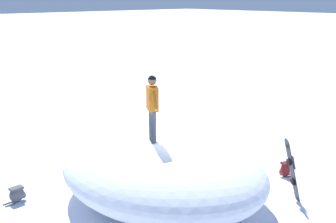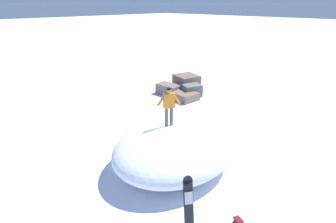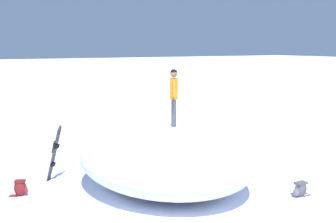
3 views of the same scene
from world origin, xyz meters
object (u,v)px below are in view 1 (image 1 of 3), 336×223
at_px(backpack_far, 285,169).
at_px(snowboard_primary_upright, 291,168).
at_px(backpack_near, 17,194).
at_px(snowboarder_standing, 152,103).

bearing_deg(backpack_far, snowboard_primary_upright, 36.66).
bearing_deg(backpack_far, backpack_near, -30.25).
bearing_deg(snowboarder_standing, backpack_near, -46.38).
bearing_deg(snowboard_primary_upright, backpack_far, -143.34).
relative_size(snowboarder_standing, backpack_near, 2.72).
bearing_deg(snowboarder_standing, snowboard_primary_upright, 143.49).
bearing_deg(backpack_near, snowboard_primary_upright, 138.58).
bearing_deg(backpack_far, snowboarder_standing, -16.88).
relative_size(backpack_near, backpack_far, 1.14).
relative_size(snowboard_primary_upright, backpack_near, 2.87).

